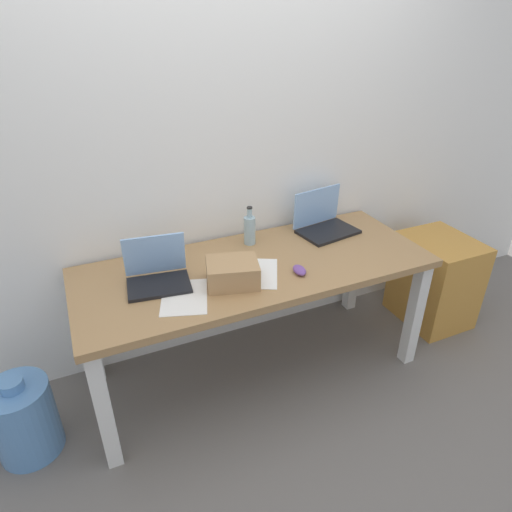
% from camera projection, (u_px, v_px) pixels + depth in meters
% --- Properties ---
extents(ground_plane, '(8.00, 8.00, 0.00)m').
position_uv_depth(ground_plane, '(256.00, 367.00, 2.69)').
color(ground_plane, slate).
extents(back_wall, '(5.20, 0.08, 2.60)m').
position_uv_depth(back_wall, '(224.00, 135.00, 2.40)').
color(back_wall, white).
rests_on(back_wall, ground).
extents(desk, '(1.87, 0.74, 0.72)m').
position_uv_depth(desk, '(256.00, 279.00, 2.38)').
color(desk, '#A37A4C').
rests_on(desk, ground).
extents(laptop_left, '(0.32, 0.26, 0.23)m').
position_uv_depth(laptop_left, '(157.00, 274.00, 2.16)').
color(laptop_left, black).
rests_on(laptop_left, desk).
extents(laptop_right, '(0.37, 0.29, 0.24)m').
position_uv_depth(laptop_right, '(324.00, 223.00, 2.67)').
color(laptop_right, black).
rests_on(laptop_right, desk).
extents(beer_bottle, '(0.07, 0.07, 0.22)m').
position_uv_depth(beer_bottle, '(250.00, 229.00, 2.51)').
color(beer_bottle, '#99B7C1').
rests_on(beer_bottle, desk).
extents(computer_mouse, '(0.07, 0.11, 0.03)m').
position_uv_depth(computer_mouse, '(299.00, 270.00, 2.26)').
color(computer_mouse, '#724799').
rests_on(computer_mouse, desk).
extents(cardboard_box, '(0.29, 0.26, 0.12)m').
position_uv_depth(cardboard_box, '(233.00, 273.00, 2.15)').
color(cardboard_box, tan).
rests_on(cardboard_box, desk).
extents(paper_sheet_center, '(0.32, 0.36, 0.00)m').
position_uv_depth(paper_sheet_center, '(256.00, 273.00, 2.26)').
color(paper_sheet_center, white).
rests_on(paper_sheet_center, desk).
extents(paper_sheet_front_left, '(0.29, 0.35, 0.00)m').
position_uv_depth(paper_sheet_front_left, '(184.00, 297.00, 2.07)').
color(paper_sheet_front_left, white).
rests_on(paper_sheet_front_left, desk).
extents(water_cooler_jug, '(0.30, 0.30, 0.44)m').
position_uv_depth(water_cooler_jug, '(24.00, 419.00, 2.10)').
color(water_cooler_jug, '#598CC6').
rests_on(water_cooler_jug, ground).
extents(filing_cabinet, '(0.40, 0.48, 0.60)m').
position_uv_depth(filing_cabinet, '(435.00, 280.00, 3.00)').
color(filing_cabinet, '#C68938').
rests_on(filing_cabinet, ground).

